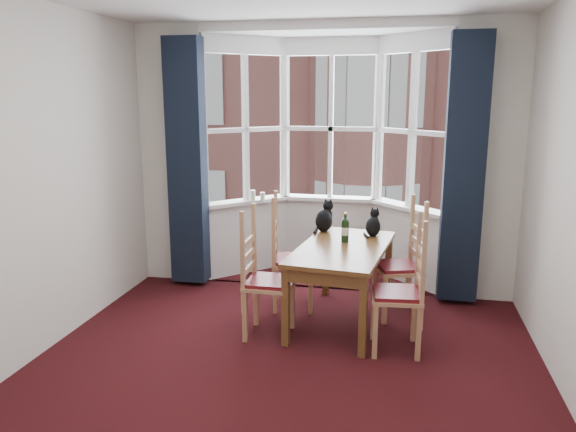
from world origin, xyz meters
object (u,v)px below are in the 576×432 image
(candle_short, at_px, (262,196))
(chair_right_near, at_px, (408,296))
(chair_left_far, at_px, (284,261))
(chair_right_far, at_px, (407,268))
(chair_left_near, at_px, (259,283))
(wine_bottle, at_px, (345,229))
(cat_left, at_px, (324,219))
(candle_tall, at_px, (253,195))
(cat_right, at_px, (373,225))
(dining_table, at_px, (343,256))

(candle_short, bearing_deg, chair_right_near, -47.05)
(chair_left_far, distance_m, chair_right_far, 1.19)
(chair_left_near, bearing_deg, wine_bottle, 40.66)
(cat_left, bearing_deg, chair_right_near, -51.56)
(chair_left_far, xyz_separation_m, candle_short, (-0.47, 1.04, 0.44))
(chair_right_far, relative_size, candle_tall, 7.74)
(cat_left, bearing_deg, cat_right, -11.32)
(chair_left_near, bearing_deg, chair_right_near, -3.28)
(chair_left_far, bearing_deg, candle_short, 114.34)
(dining_table, xyz_separation_m, chair_right_far, (0.59, 0.27, -0.16))
(chair_left_far, distance_m, candle_short, 1.22)
(chair_right_far, height_order, cat_left, cat_left)
(dining_table, distance_m, cat_right, 0.55)
(dining_table, distance_m, chair_right_near, 0.78)
(dining_table, height_order, chair_left_near, chair_left_near)
(dining_table, relative_size, chair_right_near, 1.61)
(dining_table, bearing_deg, chair_left_near, -148.23)
(chair_left_near, height_order, chair_right_far, same)
(chair_left_near, xyz_separation_m, chair_right_far, (1.27, 0.69, 0.00))
(chair_left_far, bearing_deg, chair_right_near, -32.01)
(cat_left, relative_size, candle_tall, 2.77)
(dining_table, bearing_deg, candle_tall, 133.19)
(chair_left_far, relative_size, chair_right_far, 1.00)
(wine_bottle, height_order, candle_tall, wine_bottle)
(cat_right, bearing_deg, chair_left_far, -166.19)
(chair_right_far, xyz_separation_m, cat_left, (-0.83, 0.28, 0.38))
(chair_right_far, bearing_deg, chair_left_near, -151.36)
(chair_right_far, distance_m, candle_short, 1.99)
(chair_left_near, distance_m, cat_right, 1.33)
(chair_right_far, height_order, candle_short, candle_short)
(chair_left_far, xyz_separation_m, cat_right, (0.85, 0.21, 0.36))
(dining_table, relative_size, chair_left_far, 1.61)
(chair_left_far, distance_m, chair_right_near, 1.40)
(cat_right, bearing_deg, wine_bottle, -130.03)
(chair_right_near, bearing_deg, cat_right, 109.66)
(wine_bottle, bearing_deg, cat_right, 49.97)
(chair_left_near, xyz_separation_m, chair_right_near, (1.27, -0.07, 0.00))
(chair_left_far, xyz_separation_m, chair_right_near, (1.19, -0.74, 0.00))
(chair_left_near, relative_size, cat_right, 3.31)
(chair_left_far, relative_size, cat_right, 3.31)
(chair_left_far, bearing_deg, cat_left, 40.91)
(chair_right_near, xyz_separation_m, cat_right, (-0.34, 0.95, 0.36))
(cat_left, height_order, candle_tall, cat_left)
(cat_left, xyz_separation_m, candle_tall, (-0.93, 0.70, 0.08))
(chair_left_far, bearing_deg, cat_right, 13.81)
(chair_left_near, relative_size, chair_left_far, 1.00)
(chair_left_near, relative_size, chair_right_far, 1.00)
(chair_left_near, height_order, chair_right_near, same)
(chair_left_far, bearing_deg, dining_table, -22.41)
(cat_right, distance_m, wine_bottle, 0.38)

